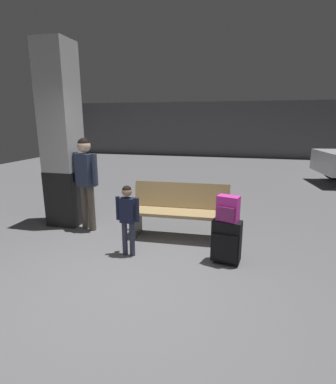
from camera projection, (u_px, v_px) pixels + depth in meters
The scene contains 8 objects.
ground_plane at pixel (187, 202), 7.21m from camera, with size 18.00×18.00×0.10m, color slate.
garage_back_wall at pixel (219, 130), 15.20m from camera, with size 18.00×0.12×2.80m, color #565658.
structural_pillar at pixel (62, 138), 5.22m from camera, with size 0.57×0.57×3.20m.
bench at pixel (179, 211), 4.82m from camera, with size 1.62×0.59×0.89m.
suitcase at pixel (226, 241), 3.95m from camera, with size 0.41×0.28×0.60m.
backpack_bright at pixel (228, 209), 3.84m from camera, with size 0.31×0.25×0.34m.
child at pixel (128, 213), 4.11m from camera, with size 0.35×0.21×1.03m.
adult at pixel (86, 174), 5.03m from camera, with size 0.52×0.29×1.61m.
Camera 1 is at (1.23, -2.85, 1.90)m, focal length 27.52 mm.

